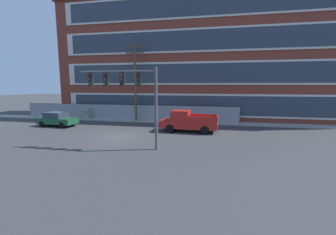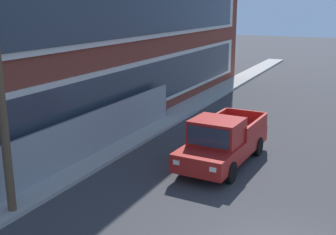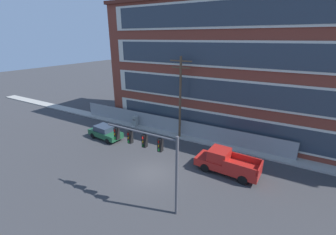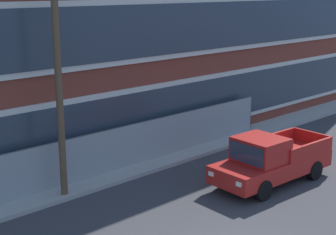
# 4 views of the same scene
# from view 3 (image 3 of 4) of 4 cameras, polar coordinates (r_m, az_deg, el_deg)

# --- Properties ---
(ground_plane) EXTENTS (160.00, 160.00, 0.00)m
(ground_plane) POSITION_cam_3_polar(r_m,az_deg,el_deg) (20.55, -4.49, -13.89)
(ground_plane) COLOR #38383A
(sidewalk_building_side) EXTENTS (80.00, 1.70, 0.16)m
(sidewalk_building_side) POSITION_cam_3_polar(r_m,az_deg,el_deg) (26.98, 5.63, -5.10)
(sidewalk_building_side) COLOR #9E9B93
(sidewalk_building_side) RESTS_ON ground
(brick_mill_building) EXTENTS (39.30, 10.16, 15.63)m
(brick_mill_building) POSITION_cam_3_polar(r_m,az_deg,el_deg) (28.46, 24.28, 10.88)
(brick_mill_building) COLOR brown
(brick_mill_building) RESTS_ON ground
(chain_link_fence) EXTENTS (28.17, 0.06, 2.02)m
(chain_link_fence) POSITION_cam_3_polar(r_m,az_deg,el_deg) (28.00, 0.46, -1.95)
(chain_link_fence) COLOR gray
(chain_link_fence) RESTS_ON ground
(traffic_signal_mast) EXTENTS (5.68, 0.43, 5.75)m
(traffic_signal_mast) POSITION_cam_3_polar(r_m,az_deg,el_deg) (15.00, -4.42, -8.35)
(traffic_signal_mast) COLOR #4C4C51
(traffic_signal_mast) RESTS_ON ground
(pickup_truck_red) EXTENTS (5.67, 2.34, 2.06)m
(pickup_truck_red) POSITION_cam_3_polar(r_m,az_deg,el_deg) (20.75, 14.43, -11.02)
(pickup_truck_red) COLOR #AD1E19
(pickup_truck_red) RESTS_ON ground
(sedan_dark_green) EXTENTS (4.41, 2.19, 1.56)m
(sedan_dark_green) POSITION_cam_3_polar(r_m,az_deg,el_deg) (27.58, -15.68, -3.59)
(sedan_dark_green) COLOR #194C2D
(sedan_dark_green) RESTS_ON ground
(utility_pole_near_corner) EXTENTS (2.57, 0.26, 9.48)m
(utility_pole_near_corner) POSITION_cam_3_polar(r_m,az_deg,el_deg) (25.31, 3.12, 5.69)
(utility_pole_near_corner) COLOR brown
(utility_pole_near_corner) RESTS_ON ground
(electrical_cabinet) EXTENTS (0.59, 0.51, 1.53)m
(electrical_cabinet) POSITION_cam_3_polar(r_m,az_deg,el_deg) (30.25, -8.34, -1.02)
(electrical_cabinet) COLOR #939993
(electrical_cabinet) RESTS_ON ground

